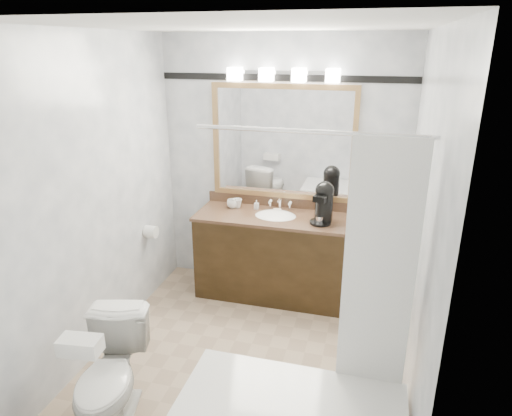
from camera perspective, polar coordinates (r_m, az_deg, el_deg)
name	(u,v)px	position (r m, az deg, el deg)	size (l,w,h in m)	color
room	(245,212)	(3.29, -1.35, -0.49)	(2.42, 2.62, 2.52)	tan
vanity	(275,254)	(4.51, 2.38, -5.79)	(1.53, 0.58, 0.97)	black
mirror	(283,143)	(4.42, 3.35, 8.15)	(1.40, 0.04, 1.10)	#B0834F
vanity_light_bar	(283,74)	(4.29, 3.37, 16.33)	(1.02, 0.14, 0.12)	silver
accent_stripe	(284,78)	(4.35, 3.54, 15.94)	(2.40, 0.01, 0.06)	black
tp_roll	(151,232)	(4.48, -12.99, -2.91)	(0.12, 0.12, 0.11)	white
toilet	(110,378)	(3.28, -17.77, -19.55)	(0.41, 0.71, 0.73)	white
tissue_box	(80,346)	(2.89, -21.12, -15.74)	(0.24, 0.13, 0.10)	white
coffee_maker	(324,201)	(4.18, 8.47, 0.82)	(0.20, 0.25, 0.38)	black
cup_left	(232,204)	(4.55, -2.97, 0.53)	(0.11, 0.11, 0.08)	white
cup_right	(237,203)	(4.55, -2.37, 0.59)	(0.10, 0.10, 0.09)	white
soap_bottle_a	(256,205)	(4.51, 0.06, 0.44)	(0.04, 0.04, 0.09)	white
soap_bar	(277,210)	(4.46, 2.68, -0.27)	(0.07, 0.05, 0.02)	beige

